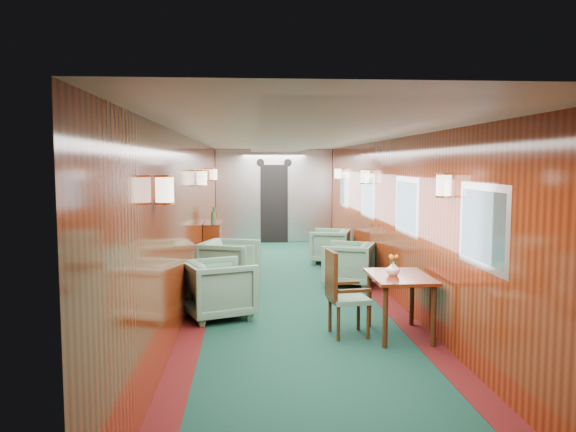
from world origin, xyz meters
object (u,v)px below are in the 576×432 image
at_px(armchair_left_far, 230,264).
at_px(armchair_right_far, 330,246).
at_px(armchair_left_near, 219,289).
at_px(dining_table, 400,285).
at_px(credenza, 213,245).
at_px(armchair_right_near, 348,264).
at_px(side_chair, 341,290).

relative_size(armchair_left_far, armchair_right_far, 1.12).
distance_m(armchair_left_near, armchair_left_far, 1.80).
bearing_deg(dining_table, armchair_left_far, 127.22).
height_order(dining_table, armchair_left_near, armchair_left_near).
xyz_separation_m(dining_table, credenza, (-2.44, 4.32, -0.14)).
distance_m(dining_table, credenza, 4.96).
relative_size(credenza, armchair_left_far, 1.40).
bearing_deg(credenza, armchair_left_far, -76.99).
bearing_deg(armchair_left_near, credenza, -16.69).
relative_size(dining_table, credenza, 0.81).
distance_m(armchair_left_far, armchair_right_far, 2.92).
bearing_deg(armchair_right_far, armchair_right_near, 16.05).
bearing_deg(dining_table, armchair_left_near, 156.36).
distance_m(side_chair, armchair_left_far, 3.04).
relative_size(credenza, armchair_right_near, 1.52).
bearing_deg(side_chair, dining_table, -11.24).
xyz_separation_m(side_chair, armchair_right_far, (0.58, 4.86, -0.21)).
xyz_separation_m(credenza, armchair_right_near, (2.34, -1.52, -0.11)).
distance_m(credenza, armchair_right_far, 2.41).
height_order(side_chair, armchair_right_far, side_chair).
bearing_deg(credenza, armchair_left_near, -85.25).
xyz_separation_m(armchair_left_far, armchair_right_far, (1.97, 2.16, -0.04)).
xyz_separation_m(dining_table, armchair_left_near, (-2.16, 0.95, -0.23)).
height_order(credenza, armchair_left_far, credenza).
bearing_deg(dining_table, credenza, 119.62).
bearing_deg(side_chair, armchair_left_far, 110.00).
distance_m(credenza, armchair_left_near, 3.38).
xyz_separation_m(dining_table, armchair_right_near, (-0.10, 2.80, -0.25)).
height_order(side_chair, credenza, credenza).
xyz_separation_m(side_chair, armchair_left_far, (-1.39, 2.70, -0.16)).
bearing_deg(armchair_right_near, armchair_left_near, -27.39).
relative_size(armchair_right_near, armchair_right_far, 1.03).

